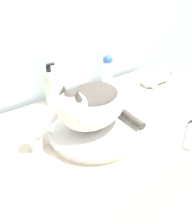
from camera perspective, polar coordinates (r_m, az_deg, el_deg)
wall_back at (r=0.98m, az=-13.73°, el=24.54°), size 8.00×0.05×2.40m
vanity_counter at (r=1.12m, az=0.72°, el=-21.32°), size 1.21×0.64×0.85m
sink_basin at (r=0.76m, az=-0.67°, el=-4.10°), size 0.36×0.36×0.05m
cat at (r=0.69m, az=-1.21°, el=2.40°), size 0.31×0.28×0.18m
faucet at (r=0.69m, az=-16.64°, el=-5.43°), size 0.12×0.06×0.13m
soap_pump_bottle at (r=0.95m, az=-12.77°, el=6.91°), size 0.06×0.06×0.19m
lotion_bottle_white at (r=1.12m, az=3.32°, el=11.80°), size 0.06×0.06×0.17m
cream_tube at (r=0.82m, az=25.40°, el=-5.68°), size 0.15×0.09×0.03m
hair_dryer at (r=1.19m, az=16.69°, el=9.27°), size 0.18×0.10×0.08m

